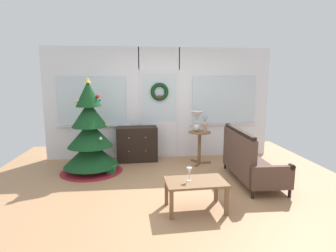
% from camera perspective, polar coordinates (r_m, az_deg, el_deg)
% --- Properties ---
extents(ground_plane, '(6.76, 6.76, 0.00)m').
position_cam_1_polar(ground_plane, '(4.72, 0.06, -13.21)').
color(ground_plane, '#AD7F56').
extents(back_wall_with_door, '(5.20, 0.19, 2.55)m').
position_cam_1_polar(back_wall_with_door, '(6.45, -1.81, 4.74)').
color(back_wall_with_door, white).
rests_on(back_wall_with_door, ground).
extents(christmas_tree, '(1.23, 1.23, 1.88)m').
position_cam_1_polar(christmas_tree, '(5.66, -15.74, -2.59)').
color(christmas_tree, '#4C331E').
rests_on(christmas_tree, ground).
extents(dresser_cabinet, '(0.92, 0.47, 0.78)m').
position_cam_1_polar(dresser_cabinet, '(6.28, -6.41, -3.69)').
color(dresser_cabinet, black).
rests_on(dresser_cabinet, ground).
extents(settee_sofa, '(0.74, 1.60, 0.96)m').
position_cam_1_polar(settee_sofa, '(5.21, 16.18, -6.96)').
color(settee_sofa, black).
rests_on(settee_sofa, ground).
extents(side_table, '(0.50, 0.48, 0.71)m').
position_cam_1_polar(side_table, '(6.05, 6.51, -3.10)').
color(side_table, brown).
rests_on(side_table, ground).
extents(table_lamp, '(0.28, 0.28, 0.44)m').
position_cam_1_polar(table_lamp, '(5.98, 5.95, 1.57)').
color(table_lamp, silver).
rests_on(table_lamp, side_table).
extents(flower_vase, '(0.11, 0.10, 0.35)m').
position_cam_1_polar(flower_vase, '(5.95, 7.63, -0.14)').
color(flower_vase, tan).
rests_on(flower_vase, side_table).
extents(coffee_table, '(0.87, 0.57, 0.43)m').
position_cam_1_polar(coffee_table, '(3.98, 5.70, -12.06)').
color(coffee_table, brown).
rests_on(coffee_table, ground).
extents(wine_glass, '(0.08, 0.08, 0.20)m').
position_cam_1_polar(wine_glass, '(3.90, 4.42, -9.28)').
color(wine_glass, silver).
rests_on(wine_glass, coffee_table).
extents(gift_box, '(0.17, 0.15, 0.17)m').
position_cam_1_polar(gift_box, '(5.58, -11.59, -8.80)').
color(gift_box, '#266633').
rests_on(gift_box, ground).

